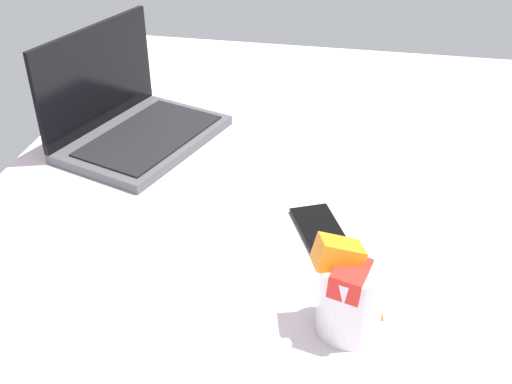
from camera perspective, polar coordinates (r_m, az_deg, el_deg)
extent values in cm
cube|color=silver|center=(108.05, 9.55, -8.38)|extent=(180.00, 140.00, 18.00)
cube|color=#4C4C51|center=(130.92, -10.34, 4.90)|extent=(38.60, 32.29, 2.00)
cube|color=black|center=(129.50, -9.87, 5.22)|extent=(32.90, 25.33, 0.40)
cube|color=black|center=(132.95, -14.60, 10.30)|extent=(31.61, 11.43, 21.00)
cylinder|color=silver|center=(83.74, 8.81, -9.63)|extent=(9.00, 9.00, 11.00)
cube|color=#268C33|center=(85.33, 8.94, -10.89)|extent=(8.04, 8.20, 3.61)
cube|color=orange|center=(84.36, 9.99, -10.02)|extent=(4.89, 6.46, 5.45)
cube|color=yellow|center=(83.45, 9.00, -8.85)|extent=(5.29, 6.31, 3.17)
cube|color=blue|center=(81.89, 8.99, -8.19)|extent=(6.13, 6.77, 6.53)
cube|color=red|center=(79.67, 8.74, -7.88)|extent=(6.80, 5.62, 3.71)
cube|color=orange|center=(80.14, 7.63, -5.86)|extent=(6.41, 7.53, 6.01)
cube|color=black|center=(103.21, 6.00, -3.59)|extent=(15.56, 12.02, 0.80)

